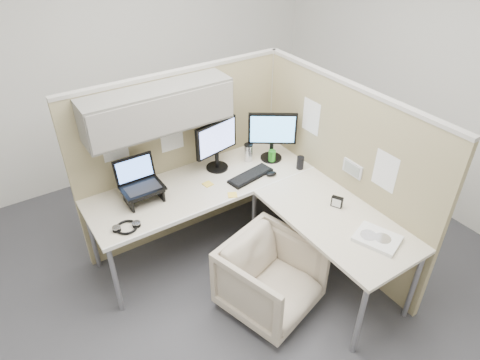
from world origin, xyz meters
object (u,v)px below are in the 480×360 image
desk (251,202)px  office_chair (271,275)px  keyboard (250,176)px  monitor_left (216,142)px

desk → office_chair: (-0.14, -0.49, -0.34)m
keyboard → office_chair: bearing=-122.2°
office_chair → monitor_left: bearing=65.8°
office_chair → keyboard: bearing=51.0°
desk → monitor_left: bearing=89.6°
monitor_left → office_chair: bearing=-109.1°
office_chair → desk: bearing=57.8°
monitor_left → keyboard: 0.42m
desk → keyboard: (0.17, 0.26, 0.05)m
office_chair → monitor_left: size_ratio=1.47×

